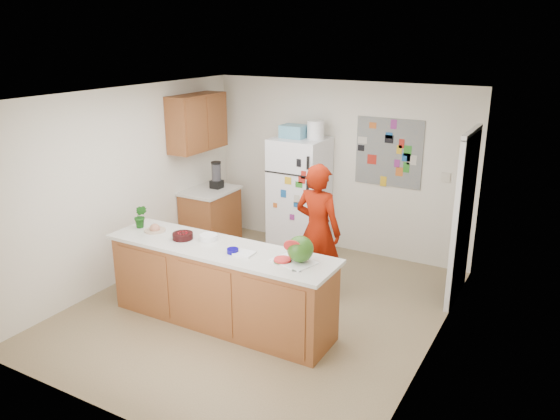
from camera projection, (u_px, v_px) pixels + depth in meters
The scene contains 26 objects.
floor at pixel (260, 308), 6.52m from camera, with size 4.00×4.50×0.02m, color brown.
wall_back at pixel (339, 167), 8.01m from camera, with size 4.00×0.02×2.50m, color beige.
wall_left at pixel (126, 185), 7.07m from camera, with size 0.02×4.50×2.50m, color beige.
wall_right at pixel (438, 240), 5.20m from camera, with size 0.02×4.50×2.50m, color beige.
ceiling at pixel (257, 95), 5.74m from camera, with size 4.00×4.50×0.02m, color white.
doorway at pixel (465, 219), 6.48m from camera, with size 0.03×0.85×2.04m, color black.
peninsula_base at pixel (221, 287), 6.06m from camera, with size 2.60×0.62×0.88m, color brown.
peninsula_top at pixel (219, 249), 5.92m from camera, with size 2.68×0.70×0.04m, color silver.
side_counter_base at pixel (211, 219), 8.29m from camera, with size 0.60×0.80×0.86m, color brown.
side_counter_top at pixel (210, 191), 8.15m from camera, with size 0.64×0.84×0.04m, color silver.
upper_cabinets at pixel (197, 122), 7.85m from camera, with size 0.35×1.00×0.80m, color brown.
refrigerator at pixel (299, 195), 8.02m from camera, with size 0.75×0.70×1.70m, color silver.
fridge_top_bin at pixel (294, 131), 7.78m from camera, with size 0.35×0.28×0.18m, color #5999B2.
photo_collage at pixel (389, 153), 7.55m from camera, with size 0.95×0.01×0.95m, color slate.
person at pixel (318, 231), 6.63m from camera, with size 0.61×0.40×1.68m, color #761203.
blender_appliance at pixel (216, 176), 8.16m from camera, with size 0.14×0.14×0.38m, color black.
cutting_board at pixel (294, 261), 5.52m from camera, with size 0.42×0.31×0.01m, color white.
watermelon at pixel (300, 249), 5.46m from camera, with size 0.27×0.27×0.27m, color #2F5B10.
watermelon_slice at pixel (283, 260), 5.52m from camera, with size 0.18×0.18×0.02m, color red.
cherry_bowl at pixel (183, 236), 6.13m from camera, with size 0.23×0.23×0.07m, color black.
white_bowl at pixel (209, 237), 6.11m from camera, with size 0.20×0.20×0.06m, color white.
cobalt_bowl at pixel (233, 251), 5.74m from camera, with size 0.13×0.13×0.05m, color #090267.
plate at pixel (155, 230), 6.38m from camera, with size 0.25×0.25×0.02m, color #BDA58E.
paper_towel at pixel (244, 253), 5.71m from camera, with size 0.20×0.18×0.02m, color silver.
keys at pixel (297, 271), 5.31m from camera, with size 0.09×0.04×0.01m, color slate.
potted_plant at pixel (141, 216), 6.45m from camera, with size 0.16×0.13×0.28m, color #134914.
Camera 1 is at (3.06, -4.97, 3.13)m, focal length 35.00 mm.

